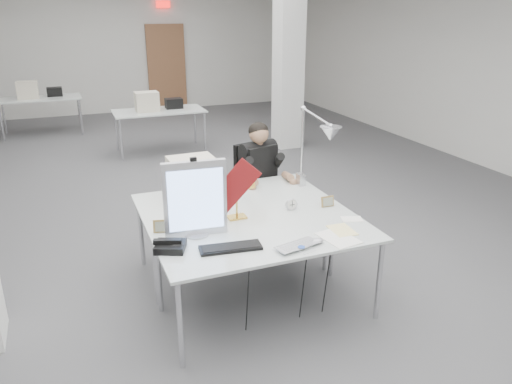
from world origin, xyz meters
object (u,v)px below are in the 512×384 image
office_chair (257,198)px  beige_monitor (193,179)px  desk_main (268,236)px  monitor (195,199)px  desk_phone (170,247)px  laptop (301,249)px  seated_person (259,162)px  bankers_lamp (237,201)px  architect_lamp (314,145)px

office_chair → beige_monitor: size_ratio=2.20×
desk_main → monitor: size_ratio=2.88×
desk_phone → beige_monitor: beige_monitor is taller
laptop → desk_phone: bearing=144.8°
seated_person → office_chair: bearing=74.3°
beige_monitor → bankers_lamp: bearing=-69.7°
monitor → beige_monitor: monitor is taller
monitor → beige_monitor: 0.82m
seated_person → architect_lamp: architect_lamp is taller
bankers_lamp → architect_lamp: 1.02m
bankers_lamp → architect_lamp: bearing=10.8°
office_chair → beige_monitor: (-0.86, -0.50, 0.49)m
seated_person → beige_monitor: 0.97m
laptop → desk_phone: size_ratio=1.59×
monitor → office_chair: bearing=56.3°
laptop → architect_lamp: (0.66, 1.09, 0.48)m
monitor → laptop: (0.67, -0.56, -0.30)m
office_chair → bankers_lamp: size_ratio=2.84×
desk_main → desk_phone: size_ratio=8.06×
desk_main → desk_phone: desk_phone is taller
architect_lamp → monitor: bearing=-141.1°
monitor → desk_phone: monitor is taller
laptop → desk_main: bearing=97.5°
office_chair → laptop: size_ratio=2.63×
bankers_lamp → architect_lamp: size_ratio=0.33×
monitor → bankers_lamp: 0.49m
monitor → desk_phone: bearing=-138.5°
seated_person → monitor: monitor is taller
laptop → beige_monitor: 1.44m
bankers_lamp → desk_phone: bankers_lamp is taller
desk_main → office_chair: bearing=71.5°
monitor → architect_lamp: bearing=26.8°
office_chair → desk_phone: office_chair is taller
seated_person → laptop: bearing=-117.4°
office_chair → monitor: size_ratio=1.50×
bankers_lamp → monitor: bearing=-163.0°
seated_person → monitor: (-1.04, -1.24, 0.17)m
architect_lamp → laptop: bearing=-103.9°
seated_person → architect_lamp: 0.85m
bankers_lamp → beige_monitor: 0.63m
desk_main → laptop: (0.13, -0.35, 0.03)m
laptop → architect_lamp: size_ratio=0.36×
laptop → seated_person: bearing=65.2°
monitor → beige_monitor: (0.19, 0.79, -0.11)m
desk_main → monitor: 0.66m
office_chair → architect_lamp: (0.28, -0.77, 0.78)m
desk_phone → beige_monitor: bearing=88.4°
desk_phone → laptop: bearing=0.7°
office_chair → beige_monitor: 1.11m
seated_person → desk_phone: (-1.30, -1.43, -0.12)m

